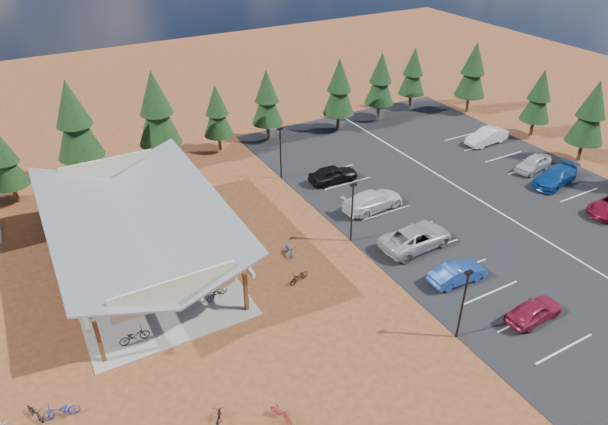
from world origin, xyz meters
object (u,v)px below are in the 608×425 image
Objects in this scene: car_8 at (533,163)px; bike_4 at (217,292)px; trash_bin_1 at (225,257)px; lamp_post_2 at (281,150)px; bike_11 at (281,413)px; trash_bin_0 at (230,264)px; bike_0 at (134,336)px; bike_3 at (87,216)px; bike_16 at (299,277)px; car_1 at (458,273)px; bike_6 at (182,243)px; lamp_post_1 at (352,209)px; bike_1 at (101,298)px; bike_pavilion at (136,220)px; bike_2 at (108,255)px; bike_7 at (161,198)px; bike_14 at (289,250)px; car_0 at (534,310)px; car_4 at (333,174)px; bike_10 at (61,411)px; car_3 at (373,200)px; car_9 at (487,136)px; bike_8 at (35,412)px; bike_5 at (202,273)px; bike_12 at (218,421)px; lamp_post_0 at (463,300)px; car_2 at (416,237)px.

bike_4 is at bearing -94.57° from car_8.
trash_bin_1 is 4.15m from bike_4.
bike_11 is (-12.30, -24.07, -2.52)m from lamp_post_2.
bike_0 reaches higher than trash_bin_0.
bike_16 is (11.55, -15.30, -0.17)m from bike_3.
car_8 is (34.50, 13.60, 0.32)m from bike_11.
car_1 reaches higher than trash_bin_1.
bike_3 is at bearing 28.25° from bike_6.
bike_1 is at bearing 174.39° from lamp_post_1.
bike_3 is at bearing 6.66° from bike_1.
bike_pavilion is 21.56× the size of trash_bin_1.
bike_2 is at bearing 16.26° from bike_4.
bike_7 reaches higher than bike_3.
bike_14 is 17.39m from car_0.
lamp_post_1 is 1.10× the size of car_4.
bike_10 reaches higher than bike_14.
car_3 is at bearing -0.59° from car_1.
car_9 is at bearing -93.17° from bike_4.
bike_4 is at bearing -153.41° from bike_14.
lamp_post_1 reaches higher than bike_16.
car_8 is at bearing 3.94° from lamp_post_1.
trash_bin_0 is 4.68m from bike_6.
bike_0 is at bearing -139.96° from lamp_post_2.
bike_3 reaches higher than bike_8.
trash_bin_1 is at bearing -159.77° from bike_16.
car_0 is at bearing -45.77° from trash_bin_1.
trash_bin_1 is at bearing -57.86° from bike_0.
bike_3 is at bearing 39.01° from car_0.
bike_11 is at bearing -165.79° from bike_5.
bike_6 is (-2.30, 3.14, 0.13)m from trash_bin_1.
bike_16 is at bearing -110.91° from bike_12.
lamp_post_0 is 2.98× the size of bike_16.
lamp_post_2 is 2.80× the size of bike_6.
car_1 is (27.36, -2.22, 0.35)m from bike_8.
bike_5 is at bearing -153.24° from trash_bin_1.
bike_3 is 1.13× the size of bike_14.
bike_7 is at bearing -21.15° from bike_1.
car_1 is at bearing 173.89° from car_3.
bike_10 is at bearing 165.76° from lamp_post_0.
bike_11 is (5.24, -24.87, -0.17)m from bike_3.
bike_7 is at bearing 131.58° from lamp_post_1.
bike_4 is 1.12× the size of bike_11.
lamp_post_0 is 3.26× the size of bike_5.
bike_2 is 0.95× the size of bike_10.
bike_6 reaches higher than trash_bin_1.
bike_1 is 28.32m from car_0.
car_2 reaches higher than bike_4.
bike_2 is 0.42× the size of car_8.
lamp_post_2 is 5.71× the size of trash_bin_0.
bike_5 is (-11.82, 13.13, -2.40)m from lamp_post_0.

